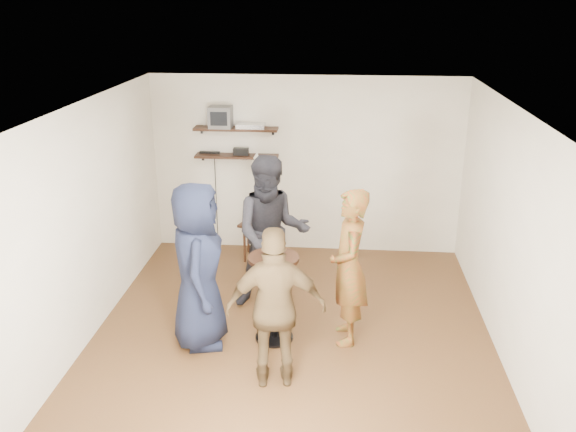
% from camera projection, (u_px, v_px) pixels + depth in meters
% --- Properties ---
extents(room, '(4.58, 5.08, 2.68)m').
position_uv_depth(room, '(293.00, 227.00, 6.54)').
color(room, '#492917').
rests_on(room, ground).
extents(shelf_upper, '(1.20, 0.25, 0.04)m').
position_uv_depth(shelf_upper, '(236.00, 129.00, 8.65)').
color(shelf_upper, black).
rests_on(shelf_upper, room).
extents(shelf_lower, '(1.20, 0.25, 0.04)m').
position_uv_depth(shelf_lower, '(237.00, 156.00, 8.79)').
color(shelf_lower, black).
rests_on(shelf_lower, room).
extents(crt_monitor, '(0.32, 0.30, 0.30)m').
position_uv_depth(crt_monitor, '(221.00, 117.00, 8.61)').
color(crt_monitor, '#59595B').
rests_on(crt_monitor, shelf_upper).
extents(dvd_deck, '(0.40, 0.24, 0.06)m').
position_uv_depth(dvd_deck, '(251.00, 126.00, 8.62)').
color(dvd_deck, silver).
rests_on(dvd_deck, shelf_upper).
extents(radio, '(0.22, 0.10, 0.10)m').
position_uv_depth(radio, '(241.00, 152.00, 8.76)').
color(radio, black).
rests_on(radio, shelf_lower).
extents(power_strip, '(0.30, 0.05, 0.03)m').
position_uv_depth(power_strip, '(210.00, 152.00, 8.86)').
color(power_strip, black).
rests_on(power_strip, shelf_lower).
extents(side_table, '(0.58, 0.58, 0.55)m').
position_uv_depth(side_table, '(258.00, 228.00, 8.83)').
color(side_table, black).
rests_on(side_table, room).
extents(vase_lilies, '(0.20, 0.21, 1.09)m').
position_uv_depth(vase_lilies, '(258.00, 200.00, 8.68)').
color(vase_lilies, silver).
rests_on(vase_lilies, side_table).
extents(drinks_table, '(0.55, 0.55, 1.01)m').
position_uv_depth(drinks_table, '(274.00, 287.00, 6.65)').
color(drinks_table, black).
rests_on(drinks_table, room).
extents(wine_glass_fl, '(0.07, 0.07, 0.21)m').
position_uv_depth(wine_glass_fl, '(267.00, 245.00, 6.46)').
color(wine_glass_fl, silver).
rests_on(wine_glass_fl, drinks_table).
extents(wine_glass_fr, '(0.06, 0.06, 0.19)m').
position_uv_depth(wine_glass_fr, '(278.00, 247.00, 6.44)').
color(wine_glass_fr, silver).
rests_on(wine_glass_fr, drinks_table).
extents(wine_glass_bl, '(0.07, 0.07, 0.21)m').
position_uv_depth(wine_glass_bl, '(272.00, 242.00, 6.54)').
color(wine_glass_bl, silver).
rests_on(wine_glass_bl, drinks_table).
extents(wine_glass_br, '(0.06, 0.06, 0.18)m').
position_uv_depth(wine_glass_br, '(276.00, 245.00, 6.50)').
color(wine_glass_br, silver).
rests_on(wine_glass_br, drinks_table).
extents(person_plaid, '(0.48, 0.68, 1.76)m').
position_uv_depth(person_plaid, '(349.00, 267.00, 6.57)').
color(person_plaid, red).
rests_on(person_plaid, room).
extents(person_dark, '(1.02, 0.84, 1.91)m').
position_uv_depth(person_dark, '(272.00, 233.00, 7.30)').
color(person_dark, black).
rests_on(person_dark, room).
extents(person_navy, '(0.73, 0.99, 1.86)m').
position_uv_depth(person_navy, '(198.00, 266.00, 6.49)').
color(person_navy, black).
rests_on(person_navy, room).
extents(person_brown, '(1.01, 0.53, 1.65)m').
position_uv_depth(person_brown, '(276.00, 308.00, 5.82)').
color(person_brown, '#4F3A22').
rests_on(person_brown, room).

